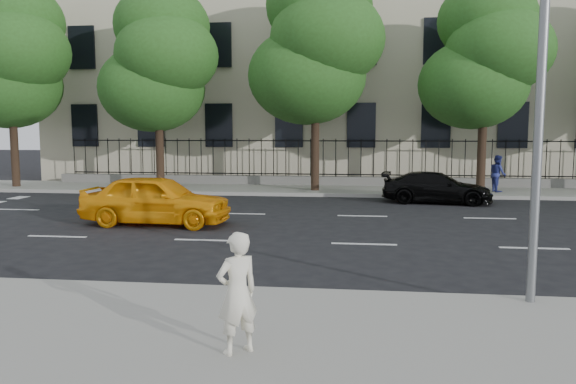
% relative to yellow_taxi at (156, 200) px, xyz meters
% --- Properties ---
extents(ground, '(120.00, 120.00, 0.00)m').
position_rel_yellow_taxi_xyz_m(ground, '(6.05, -4.63, -0.74)').
color(ground, black).
rests_on(ground, ground).
extents(near_sidewalk, '(60.00, 4.00, 0.15)m').
position_rel_yellow_taxi_xyz_m(near_sidewalk, '(6.05, -8.63, -0.67)').
color(near_sidewalk, gray).
rests_on(near_sidewalk, ground).
extents(far_sidewalk, '(60.00, 4.00, 0.15)m').
position_rel_yellow_taxi_xyz_m(far_sidewalk, '(6.05, 9.37, -0.67)').
color(far_sidewalk, gray).
rests_on(far_sidewalk, ground).
extents(lane_markings, '(49.60, 4.62, 0.01)m').
position_rel_yellow_taxi_xyz_m(lane_markings, '(6.05, 0.12, -0.74)').
color(lane_markings, silver).
rests_on(lane_markings, ground).
extents(masonry_building, '(34.60, 12.11, 18.50)m').
position_rel_yellow_taxi_xyz_m(masonry_building, '(6.05, 18.32, 8.27)').
color(masonry_building, beige).
rests_on(masonry_building, ground).
extents(iron_fence, '(30.00, 0.50, 2.20)m').
position_rel_yellow_taxi_xyz_m(iron_fence, '(6.05, 11.07, -0.10)').
color(iron_fence, slate).
rests_on(iron_fence, far_sidewalk).
extents(tree_a, '(5.71, 5.31, 9.39)m').
position_rel_yellow_taxi_xyz_m(tree_a, '(-9.91, 8.73, 5.38)').
color(tree_a, '#382619').
rests_on(tree_a, far_sidewalk).
extents(tree_b, '(5.53, 5.12, 8.97)m').
position_rel_yellow_taxi_xyz_m(tree_b, '(-2.91, 8.73, 5.10)').
color(tree_b, '#382619').
rests_on(tree_b, far_sidewalk).
extents(tree_c, '(5.89, 5.50, 9.80)m').
position_rel_yellow_taxi_xyz_m(tree_c, '(4.09, 8.73, 5.67)').
color(tree_c, '#382619').
rests_on(tree_c, far_sidewalk).
extents(tree_d, '(5.34, 4.94, 8.84)m').
position_rel_yellow_taxi_xyz_m(tree_d, '(11.09, 8.73, 5.09)').
color(tree_d, '#382619').
rests_on(tree_d, far_sidewalk).
extents(yellow_taxi, '(4.44, 1.94, 1.49)m').
position_rel_yellow_taxi_xyz_m(yellow_taxi, '(0.00, 0.00, 0.00)').
color(yellow_taxi, '#FFA20D').
rests_on(yellow_taxi, ground).
extents(black_sedan, '(4.28, 2.18, 1.19)m').
position_rel_yellow_taxi_xyz_m(black_sedan, '(8.88, 5.97, -0.15)').
color(black_sedan, black).
rests_on(black_sedan, ground).
extents(woman_near, '(0.64, 0.61, 1.47)m').
position_rel_yellow_taxi_xyz_m(woman_near, '(4.46, -9.45, 0.14)').
color(woman_near, white).
rests_on(woman_near, near_sidewalk).
extents(pedestrian_far, '(0.70, 0.84, 1.56)m').
position_rel_yellow_taxi_xyz_m(pedestrian_far, '(11.82, 8.89, 0.19)').
color(pedestrian_far, navy).
rests_on(pedestrian_far, far_sidewalk).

